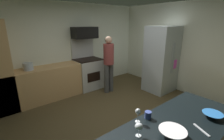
% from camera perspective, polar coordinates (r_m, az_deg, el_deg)
% --- Properties ---
extents(ground_plane, '(5.20, 4.80, 0.02)m').
position_cam_1_polar(ground_plane, '(3.66, 2.66, -17.31)').
color(ground_plane, '#4F4126').
extents(wall_back, '(5.20, 0.12, 2.60)m').
position_cam_1_polar(wall_back, '(5.07, -15.13, 7.79)').
color(wall_back, silver).
rests_on(wall_back, ground).
extents(wall_right, '(0.12, 4.80, 2.60)m').
position_cam_1_polar(wall_right, '(5.15, 24.67, 6.98)').
color(wall_right, silver).
rests_on(wall_right, ground).
extents(lower_cabinet_run, '(2.40, 0.60, 0.90)m').
position_cam_1_polar(lower_cabinet_run, '(4.66, -22.60, -4.55)').
color(lower_cabinet_run, tan).
rests_on(lower_cabinet_run, ground).
extents(oven_range, '(0.76, 0.65, 1.56)m').
position_cam_1_polar(oven_range, '(5.11, -8.57, -0.74)').
color(oven_range, beige).
rests_on(oven_range, ground).
extents(microwave, '(0.74, 0.38, 0.34)m').
position_cam_1_polar(microwave, '(4.97, -9.69, 12.97)').
color(microwave, black).
rests_on(microwave, oven_range).
extents(refrigerator, '(0.83, 0.75, 1.93)m').
position_cam_1_polar(refrigerator, '(4.99, 17.11, 3.58)').
color(refrigerator, silver).
rests_on(refrigerator, ground).
extents(person_cook, '(0.31, 0.30, 1.66)m').
position_cam_1_polar(person_cook, '(4.64, -1.19, 2.94)').
color(person_cook, '#4A4A4A').
rests_on(person_cook, ground).
extents(mixing_bowl_large, '(0.28, 0.28, 0.08)m').
position_cam_1_polar(mixing_bowl_large, '(1.87, 20.72, -20.30)').
color(mixing_bowl_large, white).
rests_on(mixing_bowl_large, counter_island).
extents(mixing_bowl_prep, '(0.24, 0.24, 0.06)m').
position_cam_1_polar(mixing_bowl_prep, '(2.41, 32.17, -13.46)').
color(mixing_bowl_prep, '#2C6CB7').
rests_on(mixing_bowl_prep, counter_island).
extents(wine_glass_near, '(0.08, 0.08, 0.15)m').
position_cam_1_polar(wine_glass_near, '(1.75, 9.55, -19.36)').
color(wine_glass_near, silver).
rests_on(wine_glass_near, counter_island).
extents(wine_glass_mid, '(0.06, 0.06, 0.17)m').
position_cam_1_polar(wine_glass_mid, '(1.95, 9.23, -14.68)').
color(wine_glass_mid, silver).
rests_on(wine_glass_mid, counter_island).
extents(mug_coffee, '(0.08, 0.08, 0.09)m').
position_cam_1_polar(mug_coffee, '(2.08, 12.71, -15.33)').
color(mug_coffee, '#3B4C95').
rests_on(mug_coffee, counter_island).
extents(knife_chef, '(0.11, 0.21, 0.01)m').
position_cam_1_polar(knife_chef, '(2.11, 29.25, -18.12)').
color(knife_chef, '#B7BABF').
rests_on(knife_chef, counter_island).
extents(stock_pot, '(0.24, 0.24, 0.18)m').
position_cam_1_polar(stock_pot, '(4.43, -27.75, 1.11)').
color(stock_pot, '#AEBAC8').
rests_on(stock_pot, lower_cabinet_run).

